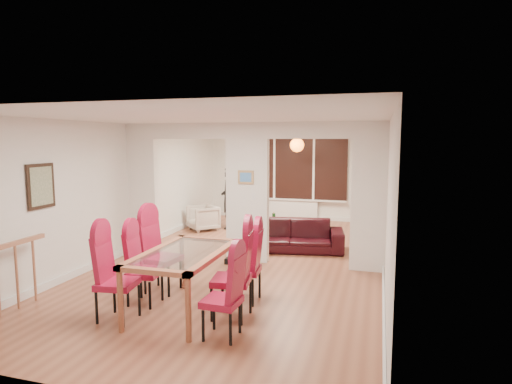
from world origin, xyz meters
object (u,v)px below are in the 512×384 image
at_px(television, 362,226).
at_px(coffee_table, 281,231).
at_px(dining_chair_rc, 244,264).
at_px(dining_chair_lb, 145,267).
at_px(dining_chair_rb, 231,273).
at_px(dining_chair_ra, 222,295).
at_px(person, 229,198).
at_px(bowl, 283,224).
at_px(dining_chair_lc, 163,253).
at_px(bottle, 274,219).
at_px(armchair, 203,218).
at_px(dining_table, 185,281).
at_px(dining_chair_la, 117,277).
at_px(sofa, 290,235).

distance_m(television, coffee_table, 1.90).
bearing_deg(coffee_table, dining_chair_rc, -84.24).
bearing_deg(television, dining_chair_lb, 171.11).
bearing_deg(dining_chair_rb, dining_chair_ra, -90.00).
height_order(person, bowl, person).
height_order(dining_chair_lc, television, dining_chair_lc).
relative_size(dining_chair_rb, bottle, 3.87).
height_order(dining_chair_lb, bowl, dining_chair_lb).
relative_size(person, television, 1.80).
relative_size(dining_chair_ra, dining_chair_rc, 0.95).
relative_size(dining_chair_rb, armchair, 1.73).
bearing_deg(dining_table, person, 103.60).
relative_size(dining_chair_lb, bowl, 4.53).
bearing_deg(dining_chair_lb, person, 90.42).
bearing_deg(dining_chair_lc, bottle, 87.73).
relative_size(dining_chair_la, coffee_table, 1.08).
bearing_deg(dining_chair_lb, dining_chair_ra, -31.99).
xyz_separation_m(dining_chair_rb, bottle, (-0.64, 4.87, -0.20)).
height_order(dining_chair_la, armchair, dining_chair_la).
height_order(sofa, person, person).
relative_size(dining_chair_la, dining_chair_lb, 1.08).
distance_m(dining_chair_lc, person, 4.71).
xyz_separation_m(sofa, bowl, (-0.44, 1.32, -0.05)).
bearing_deg(coffee_table, armchair, 177.13).
distance_m(coffee_table, bottle, 0.35).
bearing_deg(dining_table, dining_chair_ra, -38.53).
bearing_deg(bowl, dining_chair_lc, -102.12).
relative_size(dining_chair_rb, dining_chair_rc, 1.10).
bearing_deg(dining_chair_lc, person, 104.46).
relative_size(dining_chair_rc, bowl, 4.62).
bearing_deg(sofa, dining_chair_ra, -98.51).
xyz_separation_m(person, coffee_table, (1.51, -0.49, -0.68)).
distance_m(dining_table, bottle, 4.82).
distance_m(dining_chair_rc, person, 5.08).
xyz_separation_m(sofa, coffee_table, (-0.47, 1.24, -0.20)).
bearing_deg(dining_chair_lc, dining_chair_rc, 5.24).
bearing_deg(coffee_table, sofa, -69.08).
relative_size(coffee_table, bowl, 4.50).
xyz_separation_m(dining_chair_la, coffee_table, (0.92, 5.27, -0.45)).
xyz_separation_m(dining_chair_lb, person, (-0.63, 5.18, 0.28)).
distance_m(dining_table, bowl, 4.84).
bearing_deg(dining_chair_ra, bowl, 98.23).
distance_m(dining_chair_rc, coffee_table, 4.24).
distance_m(dining_chair_lb, bottle, 4.81).
relative_size(person, bottle, 5.25).
distance_m(dining_chair_rb, person, 5.64).
bearing_deg(dining_chair_lb, dining_chair_rb, -11.12).
bearing_deg(dining_chair_la, armchair, 93.64).
relative_size(dining_table, television, 1.96).
bearing_deg(dining_chair_lc, coffee_table, 84.82).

